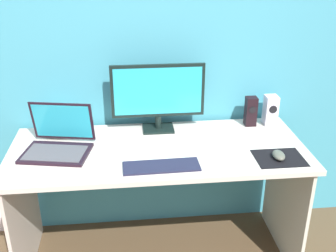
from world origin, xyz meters
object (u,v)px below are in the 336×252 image
Objects in this scene: speaker_right at (270,110)px; mouse at (279,155)px; monitor at (158,95)px; keyboard_external at (162,166)px; fishbowl at (56,120)px; laptop at (58,142)px; speaker_near_monitor at (251,111)px.

speaker_right reaches higher than mouse.
monitor is 0.69m from speaker_right.
speaker_right is 0.48× the size of keyboard_external.
monitor is at bearing -0.00° from fishbowl.
monitor reaches higher than laptop.
monitor is at bearing -179.16° from speaker_near_monitor.
speaker_near_monitor is (-0.12, 0.00, -0.00)m from speaker_right.
speaker_near_monitor is 0.73m from keyboard_external.
laptop reaches higher than fishbowl.
laptop reaches higher than mouse.
keyboard_external is (0.56, -0.44, -0.08)m from fishbowl.
laptop is at bearing -159.14° from monitor.
fishbowl is at bearing 140.65° from keyboard_external.
monitor is 1.38× the size of laptop.
fishbowl is 1.85× the size of mouse.
speaker_near_monitor reaches higher than keyboard_external.
speaker_right is 0.12m from speaker_near_monitor.
laptop is at bearing 173.50° from mouse.
monitor is 0.61m from laptop.
laptop is at bearing -168.89° from speaker_near_monitor.
keyboard_external is (-0.70, -0.45, -0.09)m from speaker_right.
mouse is (0.60, 0.02, 0.02)m from keyboard_external.
mouse is at bearing -86.39° from speaker_near_monitor.
laptop reaches higher than keyboard_external.
laptop is 0.58m from keyboard_external.
speaker_near_monitor is 1.14m from fishbowl.
fishbowl reaches higher than keyboard_external.
monitor is at bearing 148.32° from mouse.
monitor is 0.74m from mouse.
mouse is (0.03, -0.43, -0.07)m from speaker_near_monitor.
speaker_near_monitor is 1.12m from laptop.
speaker_right is at bearing 81.62° from mouse.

